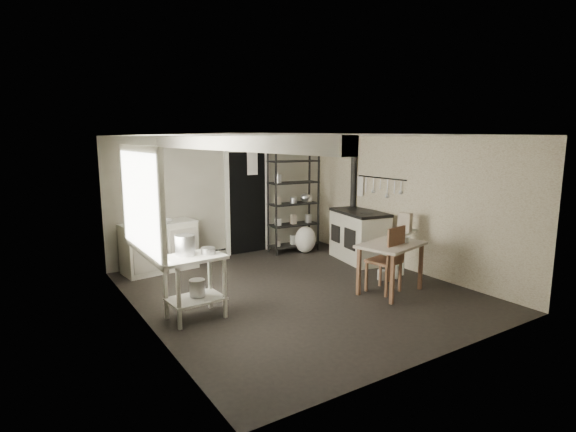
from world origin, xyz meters
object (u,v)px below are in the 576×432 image
base_cabinets (159,245)px  flour_sack (305,241)px  prep_table (195,288)px  chair (384,260)px  stove (359,237)px  stockpot (185,246)px  shelf_rack (293,205)px  work_table (390,267)px

base_cabinets → flour_sack: (2.82, -0.34, -0.22)m
prep_table → chair: size_ratio=0.81×
stove → prep_table: bearing=-154.8°
stockpot → base_cabinets: 2.30m
prep_table → stockpot: (-0.08, 0.09, 0.54)m
stove → flour_sack: (-0.52, 1.01, -0.20)m
base_cabinets → stove: stove is taller
base_cabinets → shelf_rack: shelf_rack is taller
base_cabinets → shelf_rack: (2.68, -0.13, 0.49)m
base_cabinets → flour_sack: size_ratio=2.44×
shelf_rack → stove: (0.66, -1.23, -0.51)m
chair → base_cabinets: bearing=120.1°
stockpot → stove: stockpot is taller
flour_sack → work_table: bearing=-96.3°
base_cabinets → work_table: (2.54, -2.94, -0.08)m
prep_table → stockpot: stockpot is taller
shelf_rack → work_table: shelf_rack is taller
base_cabinets → stove: (3.34, -1.35, -0.02)m
stockpot → shelf_rack: shelf_rack is taller
shelf_rack → flour_sack: size_ratio=3.97×
work_table → flour_sack: size_ratio=1.84×
work_table → flour_sack: bearing=83.7°
shelf_rack → chair: shelf_rack is taller
stove → flour_sack: size_ratio=2.24×
prep_table → chair: bearing=-11.3°
work_table → chair: chair is taller
stockpot → work_table: stockpot is taller
chair → flour_sack: (0.35, 2.52, -0.25)m
stockpot → base_cabinets: stockpot is taller
prep_table → stockpot: bearing=130.1°
prep_table → work_table: prep_table is taller
base_cabinets → chair: 3.79m
flour_sack → base_cabinets: bearing=173.1°
prep_table → flour_sack: (3.08, 1.98, -0.16)m
base_cabinets → prep_table: bearing=-103.2°
stove → flour_sack: stove is taller
work_table → chair: size_ratio=0.97×
prep_table → base_cabinets: size_ratio=0.63×
stockpot → work_table: bearing=-14.0°
shelf_rack → chair: bearing=-90.4°
stockpot → flour_sack: bearing=30.8°
work_table → base_cabinets: bearing=130.8°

